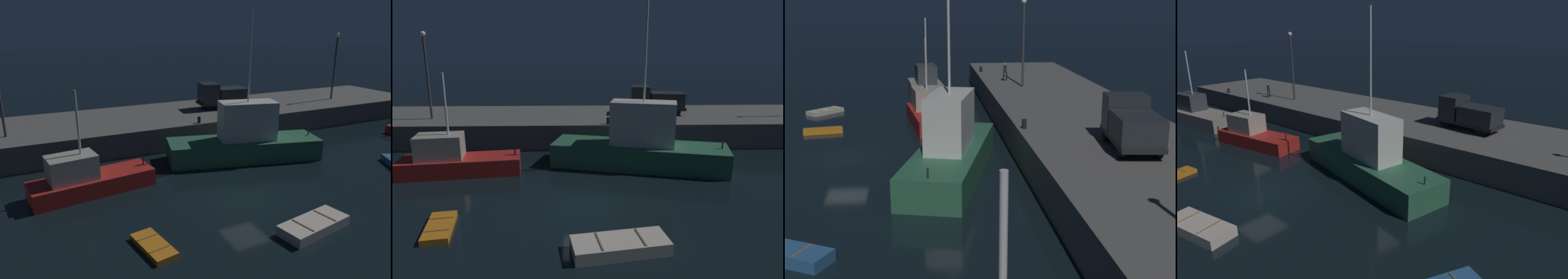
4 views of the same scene
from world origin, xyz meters
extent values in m
plane|color=black|center=(0.00, 0.00, 0.00)|extent=(320.00, 320.00, 0.00)
cube|color=#5B5956|center=(0.00, 15.38, 1.06)|extent=(60.50, 9.87, 2.11)
cube|color=#2D6647|center=(3.87, 6.40, 0.82)|extent=(12.47, 6.17, 1.65)
cube|color=silver|center=(4.09, 6.34, 3.15)|extent=(4.72, 3.03, 3.01)
cylinder|color=silver|center=(4.10, 6.34, 8.07)|extent=(0.14, 0.14, 6.83)
cylinder|color=#262626|center=(9.23, 5.04, 1.90)|extent=(0.10, 0.10, 0.50)
cube|color=red|center=(-8.21, 5.31, 0.57)|extent=(8.02, 3.52, 1.13)
cube|color=#ADA899|center=(-9.43, 5.14, 1.93)|extent=(3.14, 2.30, 1.58)
cylinder|color=silver|center=(-8.83, 5.22, 4.71)|extent=(0.14, 0.14, 3.98)
cylinder|color=#262626|center=(-4.68, 5.81, 1.38)|extent=(0.10, 0.10, 0.50)
cube|color=gray|center=(-19.39, 5.41, 0.69)|extent=(10.22, 3.98, 1.38)
cube|color=#33383D|center=(-20.67, 5.29, 2.27)|extent=(3.42, 2.16, 1.77)
cylinder|color=silver|center=(-20.06, 5.35, 5.42)|extent=(0.14, 0.14, 4.52)
cylinder|color=#262626|center=(-14.82, 5.85, 1.63)|extent=(0.10, 0.10, 0.50)
cube|color=beige|center=(1.32, -4.44, 0.28)|extent=(4.22, 2.21, 0.55)
cube|color=olive|center=(0.45, -4.58, 0.57)|extent=(0.31, 1.41, 0.04)
cube|color=olive|center=(2.19, -4.29, 0.57)|extent=(0.31, 1.41, 0.04)
cube|color=olive|center=(-6.94, -1.81, 0.31)|extent=(1.06, 0.26, 0.04)
cylinder|color=#38383D|center=(-13.14, 13.52, 5.60)|extent=(0.20, 0.20, 6.99)
sphere|color=#F9EFCC|center=(-13.14, 13.52, 9.28)|extent=(0.44, 0.44, 0.44)
cylinder|color=black|center=(5.28, 14.74, 2.56)|extent=(0.93, 0.39, 0.90)
cylinder|color=black|center=(5.50, 16.54, 2.56)|extent=(0.93, 0.39, 0.90)
cylinder|color=black|center=(8.56, 14.35, 2.56)|extent=(0.93, 0.39, 0.90)
cylinder|color=black|center=(8.78, 16.15, 2.56)|extent=(0.93, 0.39, 0.90)
cube|color=black|center=(7.03, 15.44, 2.69)|extent=(5.38, 2.76, 0.25)
cube|color=#23282D|center=(5.49, 15.63, 3.75)|extent=(1.90, 2.34, 1.88)
cube|color=#23282D|center=(7.95, 15.33, 3.46)|extent=(3.23, 2.50, 1.30)
cylinder|color=black|center=(-16.53, 12.36, 2.50)|extent=(0.13, 0.13, 0.77)
cylinder|color=black|center=(-16.59, 12.65, 2.50)|extent=(0.13, 0.13, 0.77)
cylinder|color=#1E2333|center=(-16.56, 12.51, 3.20)|extent=(0.35, 0.35, 0.63)
sphere|color=tan|center=(-16.56, 12.51, 3.63)|extent=(0.19, 0.19, 0.19)
cylinder|color=black|center=(2.08, 10.83, 2.39)|extent=(0.28, 0.28, 0.56)
cylinder|color=black|center=(-22.82, 10.95, 2.38)|extent=(0.28, 0.28, 0.53)
camera|label=1|loc=(-11.71, -17.29, 10.41)|focal=34.07mm
camera|label=2|loc=(-0.40, -17.61, 8.29)|focal=32.90mm
camera|label=3|loc=(33.15, 4.89, 9.78)|focal=50.46mm
camera|label=4|loc=(18.44, -10.86, 10.54)|focal=32.00mm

